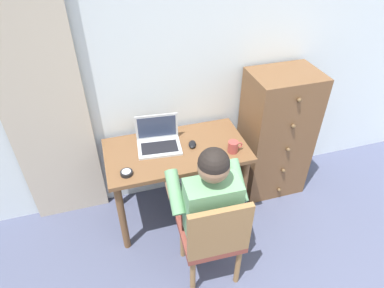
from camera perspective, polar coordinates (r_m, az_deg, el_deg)
The scene contains 10 objects.
wall_back at distance 2.82m, azimuth 4.85°, elevation 13.73°, with size 4.80×0.05×2.50m, color silver.
curtain_panel at distance 2.68m, azimuth -24.19°, elevation 6.22°, with size 0.61×0.03×2.26m, color #BCAD99.
desk at distance 2.73m, azimuth -2.62°, elevation -2.75°, with size 1.13×0.60×0.74m.
dresser at distance 3.12m, azimuth 14.12°, elevation 1.52°, with size 0.57×0.45×1.21m.
chair at distance 2.38m, azimuth 3.69°, elevation -15.46°, with size 0.43×0.42×0.87m.
person_seated at distance 2.35m, azimuth 2.51°, elevation -9.38°, with size 0.54×0.59×1.18m.
laptop at distance 2.67m, azimuth -5.76°, elevation 0.67°, with size 0.36×0.28×0.24m.
computer_mouse at distance 2.67m, azimuth 0.05°, elevation -0.05°, with size 0.06×0.10×0.03m, color black.
desk_clock at distance 2.46m, azimuth -11.15°, elevation -4.88°, with size 0.09×0.09×0.03m.
coffee_mug at distance 2.61m, azimuth 7.08°, elevation -0.46°, with size 0.12×0.08×0.09m.
Camera 1 is at (-0.96, -0.20, 2.38)m, focal length 31.16 mm.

